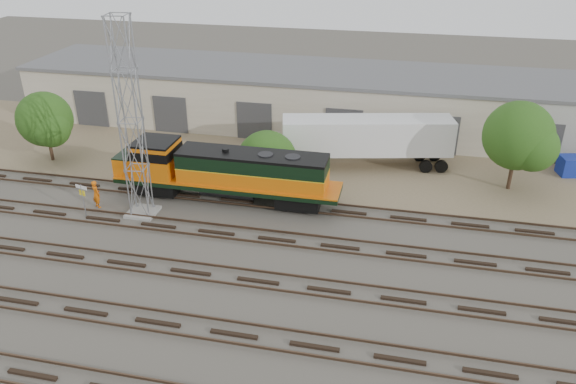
% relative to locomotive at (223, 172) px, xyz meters
% --- Properties ---
extents(ground, '(140.00, 140.00, 0.00)m').
position_rel_locomotive_xyz_m(ground, '(4.95, -6.00, -2.24)').
color(ground, '#47423A').
rests_on(ground, ground).
extents(dirt_strip, '(80.00, 16.00, 0.02)m').
position_rel_locomotive_xyz_m(dirt_strip, '(4.95, 9.00, -2.23)').
color(dirt_strip, '#726047').
rests_on(dirt_strip, ground).
extents(tracks, '(80.00, 20.40, 0.28)m').
position_rel_locomotive_xyz_m(tracks, '(4.95, -9.00, -2.16)').
color(tracks, black).
rests_on(tracks, ground).
extents(warehouse, '(58.40, 10.40, 5.30)m').
position_rel_locomotive_xyz_m(warehouse, '(5.00, 16.98, 0.41)').
color(warehouse, beige).
rests_on(warehouse, ground).
extents(locomotive, '(16.12, 2.83, 3.88)m').
position_rel_locomotive_xyz_m(locomotive, '(0.00, 0.00, 0.00)').
color(locomotive, black).
rests_on(locomotive, tracks).
extents(signal_tower, '(1.95, 1.95, 13.19)m').
position_rel_locomotive_xyz_m(signal_tower, '(-4.83, -3.07, 4.20)').
color(signal_tower, gray).
rests_on(signal_tower, ground).
extents(sign_post, '(0.94, 0.29, 2.35)m').
position_rel_locomotive_xyz_m(sign_post, '(-8.42, -4.26, -0.60)').
color(sign_post, gray).
rests_on(sign_post, ground).
extents(worker, '(0.88, 0.80, 2.02)m').
position_rel_locomotive_xyz_m(worker, '(-8.31, -2.87, -1.23)').
color(worker, '#DC5E0C').
rests_on(worker, ground).
extents(semi_trailer, '(13.55, 5.54, 4.09)m').
position_rel_locomotive_xyz_m(semi_trailer, '(9.60, 8.07, 0.33)').
color(semi_trailer, silver).
rests_on(semi_trailer, ground).
extents(dumpster_blue, '(1.88, 1.80, 1.50)m').
position_rel_locomotive_xyz_m(dumpster_blue, '(25.00, 9.94, -1.49)').
color(dumpster_blue, '#152A96').
rests_on(dumpster_blue, ground).
extents(tree_west, '(4.63, 4.41, 5.77)m').
position_rel_locomotive_xyz_m(tree_west, '(-15.94, 3.60, 1.21)').
color(tree_west, '#382619').
rests_on(tree_west, ground).
extents(tree_mid, '(4.73, 4.51, 4.51)m').
position_rel_locomotive_xyz_m(tree_mid, '(2.63, 2.90, -0.37)').
color(tree_mid, '#382619').
rests_on(tree_mid, ground).
extents(tree_east, '(5.22, 4.97, 6.71)m').
position_rel_locomotive_xyz_m(tree_east, '(20.33, 6.12, 1.85)').
color(tree_east, '#382619').
rests_on(tree_east, ground).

